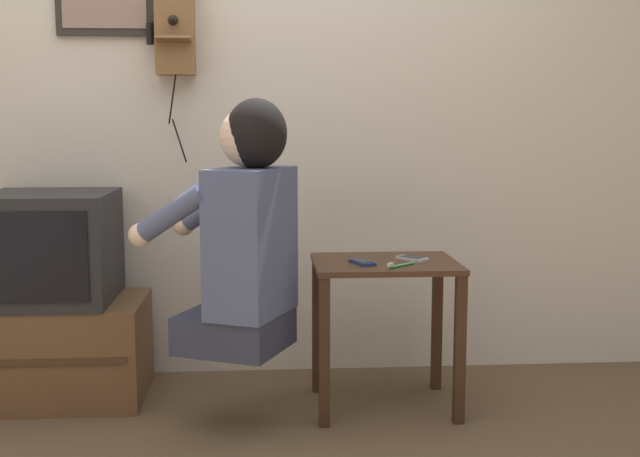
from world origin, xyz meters
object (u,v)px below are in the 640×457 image
wall_phone_antique (175,27)px  television (50,247)px  person (245,231)px  cell_phone_held (362,262)px  toothbrush (399,265)px  cell_phone_spare (412,258)px

wall_phone_antique → television: bearing=-153.9°
person → wall_phone_antique: bearing=50.2°
television → cell_phone_held: (1.24, -0.26, -0.03)m
television → toothbrush: size_ratio=4.27×
wall_phone_antique → person: bearing=-64.4°
cell_phone_spare → wall_phone_antique: bearing=115.2°
wall_phone_antique → cell_phone_held: bearing=-34.0°
cell_phone_held → cell_phone_spare: bearing=-0.1°
wall_phone_antique → toothbrush: size_ratio=6.55×
wall_phone_antique → cell_phone_held: 1.30m
cell_phone_held → toothbrush: size_ratio=1.11×
person → wall_phone_antique: wall_phone_antique is taller
television → toothbrush: (1.38, -0.34, -0.03)m
television → toothbrush: bearing=-13.7°
wall_phone_antique → toothbrush: bearing=-33.4°
person → toothbrush: person is taller
wall_phone_antique → cell_phone_spare: bearing=-24.0°
television → cell_phone_spare: 1.47m
television → cell_phone_spare: (1.46, -0.18, -0.03)m
person → toothbrush: size_ratio=7.52×
television → cell_phone_held: size_ratio=3.84×
wall_phone_antique → cell_phone_held: size_ratio=5.88×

